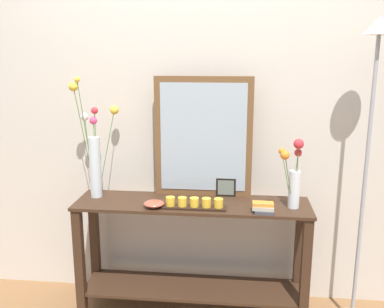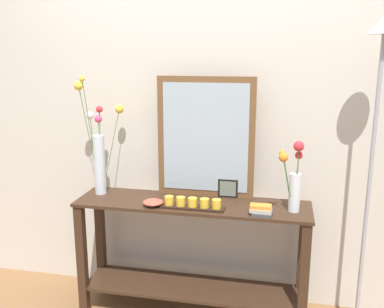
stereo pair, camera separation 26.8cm
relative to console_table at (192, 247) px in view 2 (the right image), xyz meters
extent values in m
cube|color=beige|center=(0.00, 0.31, 0.88)|extent=(6.40, 0.08, 2.70)
cube|color=#382316|center=(0.00, 0.00, 0.30)|extent=(1.49, 0.38, 0.02)
cube|color=#382316|center=(0.00, 0.00, -0.29)|extent=(1.43, 0.34, 0.02)
cube|color=#382316|center=(-0.71, -0.15, -0.09)|extent=(0.06, 0.06, 0.76)
cube|color=#382316|center=(0.71, -0.15, -0.09)|extent=(0.06, 0.06, 0.76)
cube|color=#382316|center=(-0.71, 0.15, -0.09)|extent=(0.06, 0.06, 0.76)
cube|color=#382316|center=(0.71, 0.15, -0.09)|extent=(0.06, 0.06, 0.76)
cube|color=brown|center=(0.06, 0.16, 0.70)|extent=(0.64, 0.03, 0.79)
cube|color=#9EADB7|center=(0.06, 0.14, 0.70)|extent=(0.56, 0.00, 0.71)
cylinder|color=silver|center=(-0.64, 0.05, 0.51)|extent=(0.08, 0.08, 0.40)
cylinder|color=#4C753D|center=(-0.69, 0.03, 0.68)|extent=(0.10, 0.04, 0.71)
sphere|color=yellow|center=(-0.74, 0.02, 1.03)|extent=(0.06, 0.06, 0.06)
cylinder|color=#4C753D|center=(-0.64, 0.07, 0.61)|extent=(0.01, 0.02, 0.55)
sphere|color=red|center=(-0.63, 0.07, 0.88)|extent=(0.04, 0.04, 0.04)
cylinder|color=#4C753D|center=(-0.68, 0.06, 0.58)|extent=(0.06, 0.05, 0.51)
sphere|color=silver|center=(-0.71, 0.09, 0.84)|extent=(0.05, 0.05, 0.05)
cylinder|color=#4C753D|center=(-0.64, 0.06, 0.57)|extent=(0.02, 0.03, 0.48)
sphere|color=#EA4275|center=(-0.65, 0.08, 0.82)|extent=(0.05, 0.05, 0.05)
cylinder|color=#4C753D|center=(-0.68, 0.03, 0.70)|extent=(0.08, 0.03, 0.75)
sphere|color=yellow|center=(-0.71, 0.01, 1.08)|extent=(0.04, 0.04, 0.04)
cylinder|color=#4C753D|center=(-0.58, 0.11, 0.60)|extent=(0.10, 0.11, 0.54)
sphere|color=yellow|center=(-0.53, 0.16, 0.87)|extent=(0.06, 0.06, 0.06)
cylinder|color=silver|center=(0.63, -0.02, 0.43)|extent=(0.07, 0.07, 0.23)
cylinder|color=#4C753D|center=(0.64, -0.02, 0.52)|extent=(0.03, 0.04, 0.38)
sphere|color=#EA4275|center=(0.65, 0.00, 0.71)|extent=(0.04, 0.04, 0.04)
cylinder|color=#4C753D|center=(0.64, -0.02, 0.49)|extent=(0.01, 0.03, 0.32)
sphere|color=red|center=(0.64, -0.01, 0.65)|extent=(0.05, 0.05, 0.05)
cylinder|color=#4C753D|center=(0.64, -0.04, 0.52)|extent=(0.01, 0.01, 0.39)
sphere|color=red|center=(0.64, -0.04, 0.72)|extent=(0.06, 0.06, 0.06)
cylinder|color=#4C753D|center=(0.58, -0.01, 0.49)|extent=(0.07, 0.04, 0.33)
sphere|color=orange|center=(0.55, 0.01, 0.66)|extent=(0.04, 0.04, 0.04)
cylinder|color=#4C753D|center=(0.59, -0.07, 0.50)|extent=(0.07, 0.08, 0.33)
sphere|color=orange|center=(0.56, -0.10, 0.66)|extent=(0.05, 0.05, 0.05)
cube|color=black|center=(0.03, -0.10, 0.32)|extent=(0.39, 0.09, 0.01)
cylinder|color=gold|center=(-0.12, -0.10, 0.35)|extent=(0.06, 0.06, 0.05)
cylinder|color=gold|center=(-0.05, -0.10, 0.35)|extent=(0.06, 0.06, 0.05)
cylinder|color=gold|center=(0.03, -0.10, 0.35)|extent=(0.06, 0.06, 0.05)
cylinder|color=gold|center=(0.10, -0.10, 0.35)|extent=(0.06, 0.06, 0.05)
cylinder|color=gold|center=(0.17, -0.10, 0.35)|extent=(0.06, 0.06, 0.05)
cube|color=black|center=(0.21, 0.15, 0.37)|extent=(0.13, 0.01, 0.12)
cube|color=slate|center=(0.21, 0.14, 0.37)|extent=(0.11, 0.00, 0.10)
cylinder|color=#B24C38|center=(-0.22, -0.11, 0.31)|extent=(0.05, 0.05, 0.01)
ellipsoid|color=#B24C38|center=(-0.22, -0.11, 0.34)|extent=(0.13, 0.13, 0.03)
cube|color=#424247|center=(0.45, -0.13, 0.32)|extent=(0.12, 0.10, 0.02)
cube|color=#B2A893|center=(0.44, -0.13, 0.34)|extent=(0.13, 0.08, 0.02)
cube|color=orange|center=(0.44, -0.12, 0.36)|extent=(0.12, 0.07, 0.02)
cylinder|color=#9E9EA3|center=(1.05, 0.00, 0.45)|extent=(0.02, 0.02, 1.79)
camera|label=1|loc=(0.28, -2.59, 1.25)|focal=40.52mm
camera|label=2|loc=(0.54, -2.55, 1.25)|focal=40.52mm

